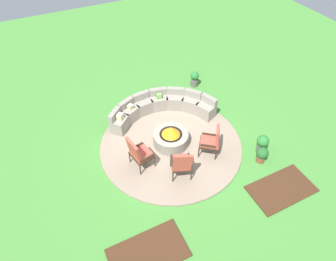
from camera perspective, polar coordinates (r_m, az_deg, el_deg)
ground_plane at (r=9.20m, az=0.55°, el=-2.78°), size 24.00×24.00×0.00m
patio_circle at (r=9.17m, az=0.55°, el=-2.65°), size 4.46×4.46×0.06m
mulch_bed_left at (r=7.33m, az=-3.98°, el=-22.94°), size 1.81×1.03×0.04m
mulch_bed_right at (r=8.73m, az=21.47°, el=-10.66°), size 1.81×1.03×0.04m
fire_pit at (r=8.96m, az=0.56°, el=-1.37°), size 1.09×1.09×0.70m
curved_stone_bench at (r=9.95m, az=-1.48°, el=4.60°), size 3.56×1.73×0.74m
lounge_chair_front_left at (r=8.18m, az=-5.82°, el=-4.38°), size 0.68×0.70×1.11m
lounge_chair_front_right at (r=7.94m, az=2.69°, el=-6.44°), size 0.71×0.74×1.06m
lounge_chair_back_left at (r=8.59m, az=8.68°, el=-1.92°), size 0.75×0.77×1.04m
potted_plant_0 at (r=8.97m, az=18.07°, el=-4.51°), size 0.35×0.35×0.54m
potted_plant_1 at (r=9.20m, az=18.14°, el=-2.36°), size 0.37×0.37×0.63m
potted_plant_2 at (r=11.43m, az=5.25°, el=10.18°), size 0.33×0.33×0.62m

